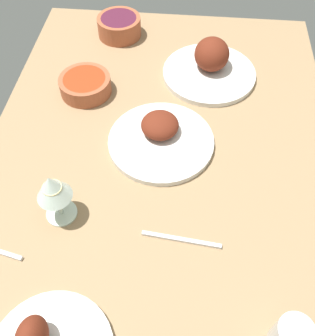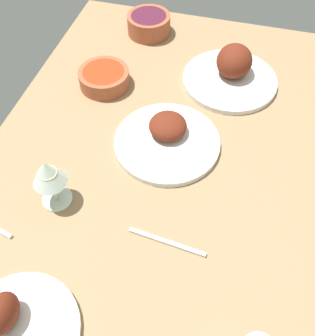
# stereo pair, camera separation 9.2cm
# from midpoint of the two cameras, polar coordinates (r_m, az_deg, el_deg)

# --- Properties ---
(dining_table) EXTENTS (1.40, 0.90, 0.04)m
(dining_table) POSITION_cam_midpoint_polar(r_m,az_deg,el_deg) (0.95, 2.76, -1.63)
(dining_table) COLOR #937551
(dining_table) RESTS_ON ground
(plate_center_main) EXTENTS (0.27, 0.27, 0.07)m
(plate_center_main) POSITION_cam_midpoint_polar(r_m,az_deg,el_deg) (0.98, 4.15, 4.39)
(plate_center_main) COLOR silver
(plate_center_main) RESTS_ON dining_table
(plate_far_side) EXTENTS (0.28, 0.28, 0.10)m
(plate_far_side) POSITION_cam_midpoint_polar(r_m,az_deg,el_deg) (1.18, 13.31, 13.77)
(plate_far_side) COLOR silver
(plate_far_side) RESTS_ON dining_table
(plate_near_viewer) EXTENTS (0.23, 0.23, 0.09)m
(plate_near_viewer) POSITION_cam_midpoint_polar(r_m,az_deg,el_deg) (0.79, -17.34, -22.07)
(plate_near_viewer) COLOR silver
(plate_near_viewer) RESTS_ON dining_table
(bowl_onions) EXTENTS (0.14, 0.14, 0.06)m
(bowl_onions) POSITION_cam_midpoint_polar(r_m,az_deg,el_deg) (1.34, 0.77, 20.70)
(bowl_onions) COLOR #A35133
(bowl_onions) RESTS_ON dining_table
(bowl_sauce) EXTENTS (0.15, 0.15, 0.05)m
(bowl_sauce) POSITION_cam_midpoint_polar(r_m,az_deg,el_deg) (1.14, -5.66, 13.19)
(bowl_sauce) COLOR #A35133
(bowl_sauce) RESTS_ON dining_table
(wine_glass) EXTENTS (0.08, 0.08, 0.14)m
(wine_glass) POSITION_cam_midpoint_polar(r_m,az_deg,el_deg) (0.83, -13.07, -1.18)
(wine_glass) COLOR silver
(wine_glass) RESTS_ON dining_table
(fork_loose) EXTENTS (0.03, 0.17, 0.01)m
(fork_loose) POSITION_cam_midpoint_polar(r_m,az_deg,el_deg) (0.84, 4.65, -11.23)
(fork_loose) COLOR silver
(fork_loose) RESTS_ON dining_table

